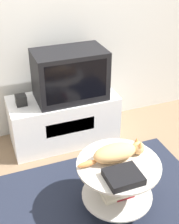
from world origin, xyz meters
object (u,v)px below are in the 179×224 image
(dvd_box, at_px, (123,177))
(cat, at_px, (117,152))
(speaker, at_px, (21,100))
(tv, at_px, (70,75))

(dvd_box, relative_size, cat, 0.45)
(dvd_box, xyz_separation_m, cat, (0.05, 0.21, 0.03))
(speaker, distance_m, dvd_box, 1.30)
(tv, height_order, speaker, tv)
(tv, bearing_deg, dvd_box, -90.66)
(speaker, height_order, dvd_box, speaker)
(tv, relative_size, speaker, 6.81)
(tv, relative_size, dvd_box, 2.77)
(cat, bearing_deg, dvd_box, -105.18)
(cat, bearing_deg, speaker, 116.00)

